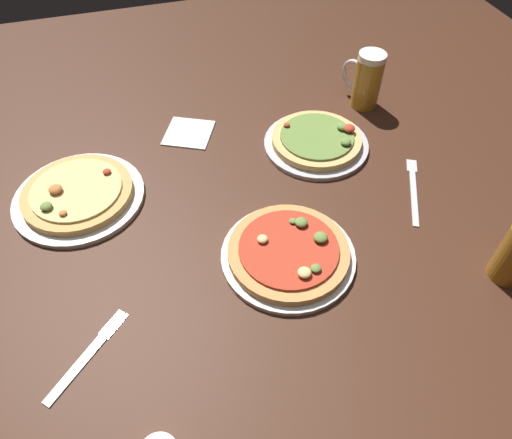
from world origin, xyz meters
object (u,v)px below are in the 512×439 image
object	(u,v)px
knife_right	(88,355)
beer_mug_dark	(366,80)
pizza_plate_near	(289,253)
pizza_plate_side	(78,195)
napkin_folded	(189,132)
fork_spare	(414,189)
pizza_plate_far	(317,141)

from	to	relation	value
knife_right	beer_mug_dark	bearing A→B (deg)	35.07
pizza_plate_near	pizza_plate_side	xyz separation A→B (m)	(-0.42, 0.31, -0.00)
beer_mug_dark	pizza_plate_near	bearing A→B (deg)	-130.00
pizza_plate_near	napkin_folded	size ratio (longest dim) A/B	2.31
pizza_plate_side	knife_right	size ratio (longest dim) A/B	1.90
napkin_folded	pizza_plate_near	bearing A→B (deg)	-75.97
fork_spare	pizza_plate_side	bearing A→B (deg)	165.51
pizza_plate_near	beer_mug_dark	distance (m)	0.62
pizza_plate_far	pizza_plate_side	bearing A→B (deg)	-178.01
beer_mug_dark	knife_right	size ratio (longest dim) A/B	0.99
pizza_plate_near	knife_right	bearing A→B (deg)	-166.16
pizza_plate_side	pizza_plate_near	bearing A→B (deg)	-36.34
pizza_plate_near	napkin_folded	xyz separation A→B (m)	(-0.12, 0.48, -0.01)
pizza_plate_side	napkin_folded	world-z (taller)	pizza_plate_side
pizza_plate_near	pizza_plate_far	bearing A→B (deg)	59.37
pizza_plate_far	beer_mug_dark	world-z (taller)	beer_mug_dark
pizza_plate_far	napkin_folded	size ratio (longest dim) A/B	2.22
fork_spare	knife_right	bearing A→B (deg)	-164.93
napkin_folded	knife_right	size ratio (longest dim) A/B	0.77
pizza_plate_far	beer_mug_dark	size ratio (longest dim) A/B	1.72
pizza_plate_far	pizza_plate_side	world-z (taller)	same
beer_mug_dark	napkin_folded	xyz separation A→B (m)	(-0.52, 0.01, -0.08)
pizza_plate_far	knife_right	bearing A→B (deg)	-144.98
knife_right	fork_spare	distance (m)	0.81
pizza_plate_far	fork_spare	bearing A→B (deg)	-53.45
napkin_folded	knife_right	bearing A→B (deg)	-117.51
pizza_plate_side	fork_spare	bearing A→B (deg)	-14.49
pizza_plate_side	napkin_folded	distance (m)	0.35
pizza_plate_near	pizza_plate_far	size ratio (longest dim) A/B	1.04
pizza_plate_far	knife_right	size ratio (longest dim) A/B	1.71
pizza_plate_near	pizza_plate_far	world-z (taller)	same
pizza_plate_far	beer_mug_dark	bearing A→B (deg)	35.23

